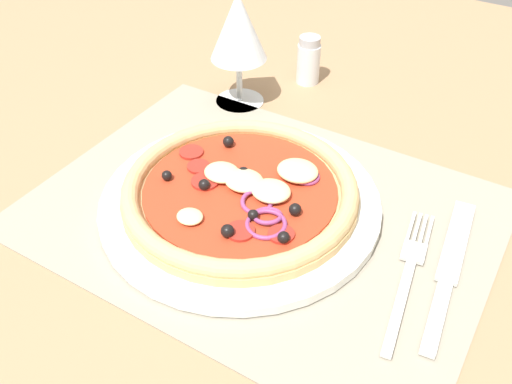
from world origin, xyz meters
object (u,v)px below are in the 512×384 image
Objects in this scene: plate at (240,202)px; fork at (409,269)px; pizza at (241,190)px; wine_glass at (238,30)px; knife at (449,268)px; pepper_shaker at (309,61)px.

plate reaches higher than fork.
pizza is 18.16cm from fork.
pizza reaches higher than plate.
fork is 36.07cm from wine_glass.
wine_glass is (-32.95, 15.91, 9.44)cm from knife.
pizza is at bearing -57.14° from wine_glass.
wine_glass reaches higher than pizza.
plate is 1.44× the size of knife.
fork is at bearing -48.17° from pepper_shaker.
plate is 23.53cm from wine_glass.
pepper_shaker reaches higher than knife.
pizza is 1.21× the size of knife.
fork is (18.16, 0.35, -0.31)cm from plate.
pizza is at bearing 82.05° from fork.
pizza is 22.98cm from wine_glass.
pizza reaches higher than knife.
knife is at bearing -25.78° from wine_glass.
plate is 28.64cm from pepper_shaker.
plate is 1.19× the size of pizza.
knife is 37.79cm from wine_glass.
plate is 1.94× the size of wine_glass.
fork is (18.05, 0.32, -1.95)cm from pizza.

